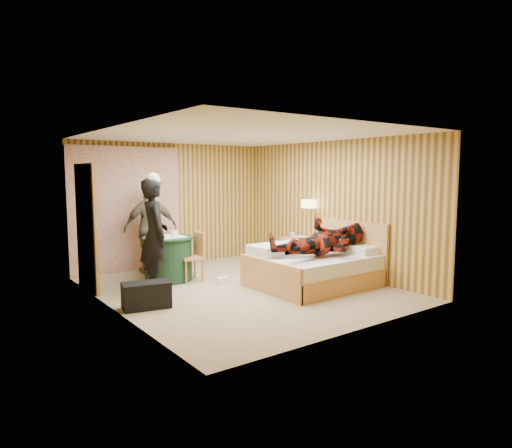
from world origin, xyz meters
TOP-DOWN VIEW (x-y plane):
  - floor at (0.00, 0.00)m, footprint 4.20×5.00m
  - ceiling at (0.00, 0.00)m, footprint 4.20×5.00m
  - wall_back at (0.00, 2.50)m, footprint 4.20×0.02m
  - wall_left at (-2.10, 0.00)m, footprint 0.02×5.00m
  - wall_right at (2.10, 0.00)m, footprint 0.02×5.00m
  - curtain at (-1.00, 2.43)m, footprint 2.20×0.08m
  - doorway at (-2.06, 1.40)m, footprint 0.06×0.90m
  - wall_lamp at (1.92, 0.45)m, footprint 0.26×0.24m
  - bed at (1.13, -0.55)m, footprint 1.97×1.53m
  - nightstand at (1.88, 0.76)m, footprint 0.46×0.62m
  - round_table at (-0.70, 1.25)m, footprint 0.89×0.89m
  - chair_far at (-0.70, 1.95)m, footprint 0.44×0.44m
  - chair_near at (-0.34, 0.95)m, footprint 0.41×0.41m
  - duffel_bag at (-1.70, -0.13)m, footprint 0.71×0.47m
  - sneaker_left at (-0.06, 0.47)m, footprint 0.26×0.15m
  - sneaker_right at (-0.24, 1.22)m, footprint 0.26×0.15m
  - woman_standing at (-1.21, 0.67)m, footprint 0.54×0.73m
  - man_at_table at (-0.70, 1.99)m, footprint 1.06×0.54m
  - man_on_bed at (1.15, -0.77)m, footprint 0.86×0.67m
  - book_lower at (1.88, 0.71)m, footprint 0.25×0.28m
  - book_upper at (1.88, 0.71)m, footprint 0.27×0.28m
  - cup_nightstand at (1.88, 0.89)m, footprint 0.12×0.12m
  - cup_table at (-0.60, 1.20)m, footprint 0.13×0.13m

SIDE VIEW (x-z plane):
  - floor at x=0.00m, z-range -0.01..0.01m
  - sneaker_left at x=-0.06m, z-range 0.00..0.11m
  - sneaker_right at x=-0.24m, z-range 0.00..0.11m
  - duffel_bag at x=-1.70m, z-range 0.00..0.37m
  - bed at x=1.13m, z-range -0.22..0.83m
  - nightstand at x=1.88m, z-range 0.01..0.61m
  - round_table at x=-0.70m, z-range 0.00..0.79m
  - chair_near at x=-0.34m, z-range 0.07..0.93m
  - chair_far at x=-0.70m, z-range 0.07..1.00m
  - book_lower at x=1.88m, z-range 0.60..0.62m
  - book_upper at x=1.88m, z-range 0.62..0.64m
  - cup_nightstand at x=1.88m, z-range 0.60..0.69m
  - cup_table at x=-0.60m, z-range 0.79..0.89m
  - man_at_table at x=-0.70m, z-range 0.00..1.72m
  - woman_standing at x=-1.21m, z-range 0.00..1.82m
  - man_on_bed at x=1.15m, z-range 0.07..1.84m
  - doorway at x=-2.06m, z-range 0.00..2.05m
  - curtain at x=-1.00m, z-range 0.00..2.40m
  - wall_back at x=0.00m, z-range 0.00..2.50m
  - wall_left at x=-2.10m, z-range 0.00..2.50m
  - wall_right at x=2.10m, z-range 0.00..2.50m
  - wall_lamp at x=1.92m, z-range 1.22..1.38m
  - ceiling at x=0.00m, z-range 2.50..2.50m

